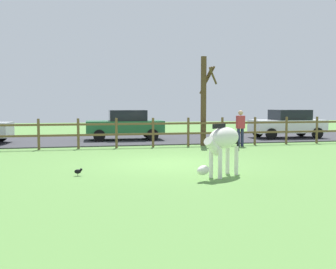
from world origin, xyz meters
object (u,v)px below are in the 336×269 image
zebra (222,142)px  parked_car_white (288,124)px  parked_car_green (125,125)px  bare_tree (204,99)px  visitor_near_fence (240,126)px  crow_on_grass (78,171)px

zebra → parked_car_white: parked_car_white is taller
parked_car_green → zebra: bearing=-83.2°
parked_car_white → bare_tree: bearing=-156.2°
visitor_near_fence → crow_on_grass: bearing=-139.3°
crow_on_grass → parked_car_green: 10.51m
crow_on_grass → bare_tree: bearing=50.7°
zebra → parked_car_green: size_ratio=0.40×
crow_on_grass → visitor_near_fence: bearing=40.7°
parked_car_green → parked_car_white: same height
bare_tree → zebra: (-1.97, -7.88, -1.23)m
parked_car_green → parked_car_white: bearing=-4.9°
bare_tree → visitor_near_fence: bearing=-27.1°
bare_tree → crow_on_grass: bare_tree is taller
bare_tree → parked_car_white: bare_tree is taller
bare_tree → visitor_near_fence: (1.50, -0.77, -1.25)m
zebra → crow_on_grass: bearing=166.0°
parked_car_green → crow_on_grass: bearing=-103.3°
bare_tree → parked_car_green: 4.81m
crow_on_grass → zebra: bearing=-14.0°
bare_tree → visitor_near_fence: size_ratio=2.50×
zebra → visitor_near_fence: size_ratio=0.99×
bare_tree → parked_car_green: (-3.29, 3.25, -1.31)m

